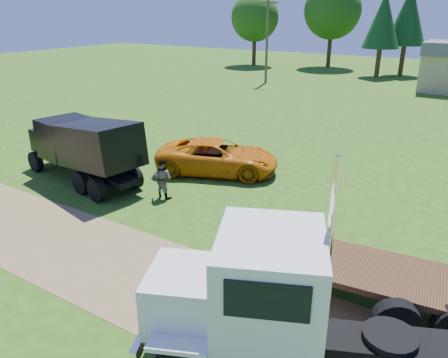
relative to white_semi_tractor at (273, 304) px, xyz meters
The scene contains 8 objects.
ground 5.08m from the white_semi_tractor, 166.48° to the left, with size 140.00×140.00×0.00m, color #264C10.
dirt_track 5.08m from the white_semi_tractor, 166.48° to the left, with size 120.00×4.20×0.01m, color brown.
white_semi_tractor is the anchor object (origin of this frame).
black_dump_truck 13.70m from the white_semi_tractor, 155.64° to the left, with size 7.57×3.43×3.21m.
orange_pickup 12.74m from the white_semi_tractor, 128.51° to the left, with size 2.75×5.95×1.65m, color #CA6C09.
flatbed_trailer 3.89m from the white_semi_tractor, 69.73° to the left, with size 7.74×3.00×1.93m.
spectator_a 1.48m from the white_semi_tractor, 154.33° to the left, with size 0.68×0.45×1.86m, color #999999.
spectator_b 10.29m from the white_semi_tractor, 143.33° to the left, with size 0.86×0.67×1.76m, color #999999.
Camera 1 is at (7.95, -8.32, 7.67)m, focal length 35.00 mm.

